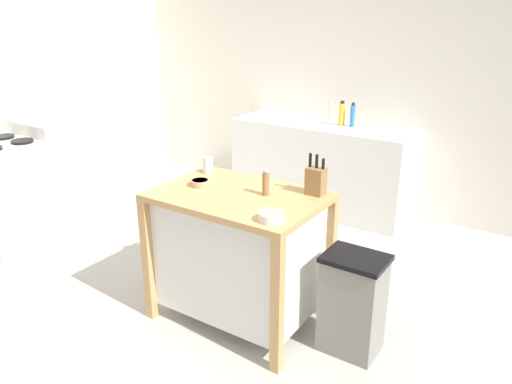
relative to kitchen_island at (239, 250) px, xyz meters
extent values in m
plane|color=#ADA8A0|center=(-0.24, -0.10, -0.49)|extent=(6.38, 6.38, 0.00)
cube|color=silver|center=(-0.24, 2.41, 0.81)|extent=(5.38, 0.10, 2.60)
cube|color=silver|center=(-2.93, 0.86, 0.81)|extent=(0.10, 3.11, 2.60)
cube|color=tan|center=(0.00, 0.00, 0.37)|extent=(1.04, 0.72, 0.04)
cube|color=silver|center=(0.00, 0.00, -0.02)|extent=(0.94, 0.62, 0.74)
cube|color=tan|center=(-0.49, -0.33, -0.07)|extent=(0.06, 0.06, 0.84)
cube|color=tan|center=(0.49, -0.33, -0.07)|extent=(0.06, 0.06, 0.84)
cube|color=tan|center=(-0.49, 0.33, -0.07)|extent=(0.06, 0.06, 0.84)
cube|color=tan|center=(0.49, 0.33, -0.07)|extent=(0.06, 0.06, 0.84)
cube|color=olive|center=(0.40, 0.26, 0.47)|extent=(0.11, 0.09, 0.17)
cylinder|color=black|center=(0.36, 0.26, 0.60)|extent=(0.02, 0.02, 0.08)
cylinder|color=black|center=(0.40, 0.26, 0.60)|extent=(0.02, 0.02, 0.08)
cylinder|color=black|center=(0.44, 0.26, 0.59)|extent=(0.02, 0.02, 0.06)
cylinder|color=silver|center=(0.39, -0.24, 0.41)|extent=(0.14, 0.14, 0.05)
cylinder|color=gray|center=(0.39, -0.24, 0.43)|extent=(0.12, 0.12, 0.01)
cylinder|color=tan|center=(-0.29, -0.01, 0.41)|extent=(0.13, 0.13, 0.04)
cylinder|color=brown|center=(-0.29, -0.01, 0.42)|extent=(0.11, 0.11, 0.01)
cylinder|color=silver|center=(-0.42, 0.22, 0.44)|extent=(0.07, 0.07, 0.11)
cylinder|color=olive|center=(0.15, 0.08, 0.46)|extent=(0.04, 0.04, 0.14)
sphere|color=#99999E|center=(0.15, 0.08, 0.54)|extent=(0.03, 0.03, 0.03)
cube|color=slate|center=(0.76, 0.09, -0.19)|extent=(0.34, 0.26, 0.60)
cube|color=black|center=(0.76, 0.09, 0.12)|extent=(0.36, 0.28, 0.03)
cube|color=silver|center=(-0.44, 2.06, -0.05)|extent=(1.80, 0.60, 0.88)
cube|color=silver|center=(-0.44, 2.04, 0.37)|extent=(0.44, 0.36, 0.03)
cylinder|color=#B7BCC1|center=(-0.44, 2.20, 0.50)|extent=(0.02, 0.02, 0.22)
cylinder|color=blue|center=(-0.16, 2.11, 0.49)|extent=(0.05, 0.05, 0.21)
cylinder|color=black|center=(-0.16, 2.11, 0.61)|extent=(0.03, 0.03, 0.02)
cylinder|color=yellow|center=(-0.27, 2.11, 0.49)|extent=(0.06, 0.06, 0.21)
cylinder|color=black|center=(-0.27, 2.11, 0.61)|extent=(0.04, 0.04, 0.02)
cube|color=white|center=(-2.38, -0.14, -0.05)|extent=(0.60, 0.60, 0.88)
cube|color=white|center=(-2.38, 0.14, 0.45)|extent=(0.60, 0.04, 0.12)
cylinder|color=black|center=(-2.52, 0.00, 0.40)|extent=(0.18, 0.18, 0.02)
cylinder|color=black|center=(-2.24, 0.00, 0.40)|extent=(0.18, 0.18, 0.02)
camera|label=1|loc=(1.71, -2.37, 1.48)|focal=35.43mm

